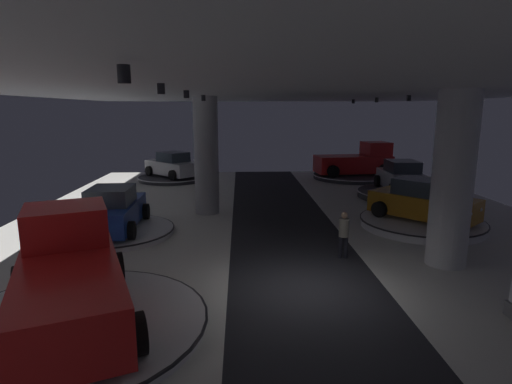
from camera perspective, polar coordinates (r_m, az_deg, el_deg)
ground at (r=11.87m, az=7.06°, el=-13.26°), size 24.00×44.00×0.06m
ceiling_with_spotlights at (r=10.82m, az=7.80°, el=14.69°), size 24.00×44.00×0.39m
column_right at (r=14.18m, az=25.50°, el=1.51°), size 1.24×1.24×5.50m
column_left at (r=19.62m, az=-6.88°, el=4.97°), size 1.13×1.13×5.50m
display_platform_mid_left at (r=17.39m, az=-18.95°, el=-5.18°), size 4.69×4.69×0.24m
display_car_mid_left at (r=17.14m, az=-19.16°, el=-2.41°), size 2.35×4.30×1.71m
display_platform_far_right at (r=24.67m, az=19.43°, el=-0.27°), size 4.90×4.90×0.38m
display_car_far_right at (r=24.54m, az=19.55°, el=1.89°), size 2.40×4.31×1.71m
display_platform_mid_right at (r=18.82m, az=21.86°, el=-3.98°), size 5.09×5.09×0.34m
display_car_mid_right at (r=18.63m, az=21.99°, el=-1.23°), size 4.07×4.38×1.71m
display_platform_near_left at (r=10.56m, az=-23.92°, el=-16.54°), size 6.04×6.04×0.23m
pickup_truck_near_left at (r=10.44m, az=-24.40°, el=-10.69°), size 4.13×5.70×2.30m
display_platform_deep_left at (r=29.68m, az=-11.43°, el=1.92°), size 4.79×4.79×0.27m
display_car_deep_left at (r=29.53m, az=-11.46°, el=3.61°), size 4.21×4.27×1.71m
display_platform_deep_right at (r=30.63m, az=13.14°, el=2.16°), size 5.68×5.68×0.30m
pickup_truck_deep_right at (r=30.61m, az=13.79°, el=4.14°), size 5.51×3.13×2.30m
visitor_walking_near at (r=14.05m, az=12.01°, el=-5.42°), size 0.32×0.32×1.59m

